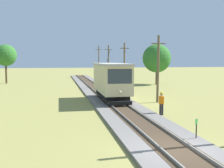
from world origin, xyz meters
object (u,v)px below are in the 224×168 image
object	(u,v)px
utility_pole_mid	(124,65)
track_worker	(161,102)
utility_pole_near_tram	(158,68)
trackside_signal_marker	(196,129)
utility_pole_far	(108,63)
tree_left_far	(6,55)
utility_pole_distant	(99,61)
red_tram	(111,80)
tree_right_far	(157,58)

from	to	relation	value
utility_pole_mid	track_worker	world-z (taller)	utility_pole_mid
utility_pole_near_tram	trackside_signal_marker	world-z (taller)	utility_pole_near_tram
utility_pole_far	trackside_signal_marker	bearing A→B (deg)	-93.68
utility_pole_mid	tree_left_far	world-z (taller)	tree_left_far
utility_pole_distant	trackside_signal_marker	distance (m)	53.89
utility_pole_near_tram	tree_left_far	bearing A→B (deg)	125.78
track_worker	tree_left_far	world-z (taller)	tree_left_far
red_tram	utility_pole_near_tram	xyz separation A→B (m)	(4.36, -1.36, 1.16)
utility_pole_distant	utility_pole_far	bearing A→B (deg)	-90.00
tree_left_far	utility_pole_distant	bearing A→B (deg)	39.45
utility_pole_distant	tree_left_far	world-z (taller)	utility_pole_distant
utility_pole_far	tree_left_far	bearing A→B (deg)	-174.38
utility_pole_near_tram	track_worker	world-z (taller)	utility_pole_near_tram
trackside_signal_marker	tree_left_far	distance (m)	41.88
utility_pole_far	tree_right_far	world-z (taller)	utility_pole_far
tree_right_far	utility_pole_mid	bearing A→B (deg)	-144.36
utility_pole_near_tram	tree_left_far	distance (m)	31.69
utility_pole_far	trackside_signal_marker	xyz separation A→B (m)	(-2.59, -40.33, -2.91)
utility_pole_far	utility_pole_distant	bearing A→B (deg)	90.00
utility_pole_mid	tree_right_far	distance (m)	8.31
utility_pole_mid	trackside_signal_marker	world-z (taller)	utility_pole_mid
trackside_signal_marker	tree_left_far	xyz separation A→B (m)	(-15.91, 38.51, 4.24)
utility_pole_near_tram	utility_pole_distant	bearing A→B (deg)	90.00
red_tram	tree_right_far	xyz separation A→B (m)	(11.06, 17.61, 2.19)
trackside_signal_marker	utility_pole_far	bearing A→B (deg)	86.32
utility_pole_far	track_worker	bearing A→B (deg)	-93.21
utility_pole_far	track_worker	distance (m)	33.62
utility_pole_distant	tree_right_far	xyz separation A→B (m)	(6.70, -21.94, 0.58)
utility_pole_near_tram	tree_right_far	world-z (taller)	tree_right_far
red_tram	utility_pole_mid	distance (m)	13.58
utility_pole_far	tree_right_far	distance (m)	10.88
track_worker	tree_left_far	xyz separation A→B (m)	(-16.63, 31.65, 3.92)
utility_pole_near_tram	utility_pole_far	world-z (taller)	utility_pole_far
tree_left_far	red_tram	bearing A→B (deg)	-59.81
tree_left_far	tree_right_far	size ratio (longest dim) A/B	1.01
tree_left_far	utility_pole_near_tram	bearing A→B (deg)	-54.22
red_tram	trackside_signal_marker	distance (m)	14.38
tree_left_far	tree_right_far	distance (m)	26.09
utility_pole_far	tree_right_far	xyz separation A→B (m)	(6.70, -8.53, 0.81)
utility_pole_near_tram	tree_right_far	xyz separation A→B (m)	(6.70, 18.97, 1.03)
utility_pole_near_tram	utility_pole_mid	distance (m)	14.16
utility_pole_distant	trackside_signal_marker	bearing A→B (deg)	-92.76
utility_pole_near_tram	utility_pole_distant	size ratio (longest dim) A/B	0.88
trackside_signal_marker	red_tram	bearing A→B (deg)	97.09
trackside_signal_marker	tree_left_far	size ratio (longest dim) A/B	0.17
utility_pole_mid	tree_right_far	world-z (taller)	tree_right_far
utility_pole_distant	tree_left_far	bearing A→B (deg)	-140.55
track_worker	tree_right_far	bearing A→B (deg)	7.31
red_tram	utility_pole_far	size ratio (longest dim) A/B	1.23
utility_pole_near_tram	red_tram	bearing A→B (deg)	162.72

